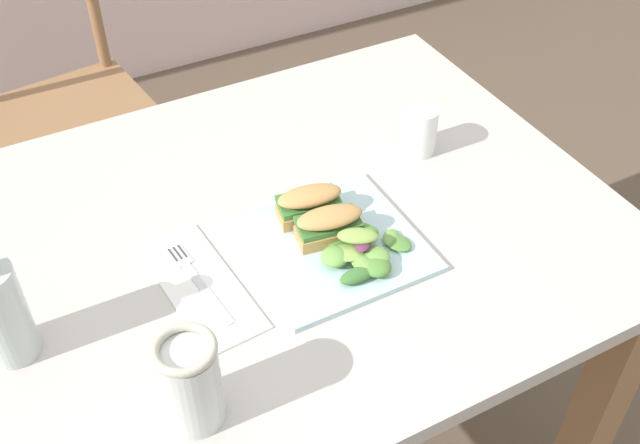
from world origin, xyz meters
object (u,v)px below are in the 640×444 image
(fork_on_napkin, at_px, (195,277))
(bottle_cold_brew, at_px, (3,316))
(plate_lunch, at_px, (332,244))
(sandwich_half_front, at_px, (329,224))
(sandwich_half_back, at_px, (310,203))
(cup_extra_side, at_px, (419,130))
(mason_jar_iced_tea, at_px, (190,385))
(dining_table, at_px, (276,286))
(chair_wooden_far, at_px, (66,107))

(fork_on_napkin, xyz_separation_m, bottle_cold_brew, (-0.26, -0.01, 0.07))
(plate_lunch, relative_size, sandwich_half_front, 2.33)
(sandwich_half_back, distance_m, cup_extra_side, 0.27)
(mason_jar_iced_tea, bearing_deg, bottle_cold_brew, 130.52)
(sandwich_half_back, bearing_deg, mason_jar_iced_tea, -139.15)
(dining_table, height_order, mason_jar_iced_tea, mason_jar_iced_tea)
(dining_table, relative_size, sandwich_half_front, 9.93)
(sandwich_half_front, height_order, sandwich_half_back, same)
(cup_extra_side, bearing_deg, chair_wooden_far, 117.71)
(plate_lunch, xyz_separation_m, mason_jar_iced_tea, (-0.30, -0.19, 0.06))
(plate_lunch, relative_size, mason_jar_iced_tea, 1.88)
(plate_lunch, distance_m, bottle_cold_brew, 0.48)
(bottle_cold_brew, height_order, mason_jar_iced_tea, bottle_cold_brew)
(sandwich_half_back, bearing_deg, plate_lunch, -87.48)
(plate_lunch, height_order, fork_on_napkin, plate_lunch)
(chair_wooden_far, height_order, mason_jar_iced_tea, mason_jar_iced_tea)
(dining_table, distance_m, sandwich_half_front, 0.20)
(chair_wooden_far, bearing_deg, plate_lunch, -78.28)
(plate_lunch, bearing_deg, bottle_cold_brew, 177.21)
(dining_table, height_order, bottle_cold_brew, bottle_cold_brew)
(cup_extra_side, bearing_deg, sandwich_half_front, -151.96)
(sandwich_half_front, bearing_deg, chair_wooden_far, 101.90)
(plate_lunch, xyz_separation_m, sandwich_half_back, (-0.00, 0.07, 0.03))
(sandwich_half_front, distance_m, bottle_cold_brew, 0.48)
(dining_table, xyz_separation_m, sandwich_half_back, (0.06, -0.01, 0.18))
(plate_lunch, relative_size, bottle_cold_brew, 1.28)
(fork_on_napkin, bearing_deg, sandwich_half_front, -6.06)
(chair_wooden_far, distance_m, bottle_cold_brew, 1.12)
(dining_table, xyz_separation_m, sandwich_half_front, (0.06, -0.07, 0.18))
(chair_wooden_far, distance_m, fork_on_napkin, 1.06)
(dining_table, distance_m, fork_on_napkin, 0.21)
(fork_on_napkin, bearing_deg, mason_jar_iced_tea, -110.94)
(fork_on_napkin, xyz_separation_m, mason_jar_iced_tea, (-0.08, -0.22, 0.06))
(dining_table, distance_m, mason_jar_iced_tea, 0.41)
(fork_on_napkin, height_order, bottle_cold_brew, bottle_cold_brew)
(bottle_cold_brew, bearing_deg, mason_jar_iced_tea, -49.48)
(fork_on_napkin, height_order, cup_extra_side, cup_extra_side)
(chair_wooden_far, xyz_separation_m, bottle_cold_brew, (-0.26, -1.03, 0.36))
(sandwich_half_front, bearing_deg, dining_table, 131.53)
(bottle_cold_brew, bearing_deg, plate_lunch, -2.79)
(chair_wooden_far, bearing_deg, cup_extra_side, -62.29)
(dining_table, height_order, sandwich_half_front, sandwich_half_front)
(mason_jar_iced_tea, distance_m, cup_extra_side, 0.65)
(cup_extra_side, bearing_deg, mason_jar_iced_tea, -149.03)
(plate_lunch, distance_m, fork_on_napkin, 0.22)
(sandwich_half_back, relative_size, bottle_cold_brew, 0.55)
(dining_table, bearing_deg, chair_wooden_far, 99.11)
(dining_table, xyz_separation_m, cup_extra_side, (0.32, 0.06, 0.18))
(dining_table, xyz_separation_m, plate_lunch, (0.06, -0.08, 0.14))
(dining_table, relative_size, cup_extra_side, 12.53)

